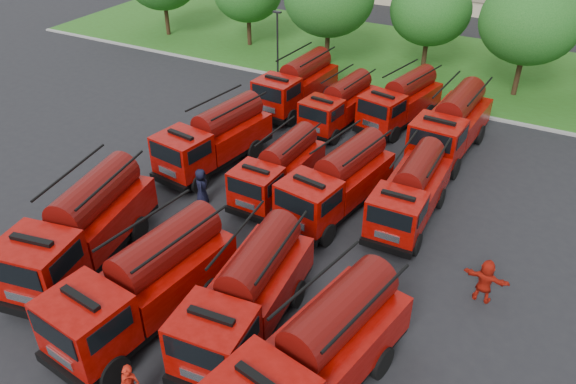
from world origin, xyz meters
The scene contains 22 objects.
ground centered at (0.00, 0.00, 0.00)m, with size 140.00×140.00×0.00m, color black.
lawn centered at (0.00, 26.00, 0.06)m, with size 70.00×16.00×0.12m, color #275015.
curb centered at (0.00, 17.90, 0.07)m, with size 70.00×0.30×0.14m, color gray.
tree_3 centered at (-1.00, 24.00, 4.68)m, with size 5.88×5.88×7.19m.
tree_4 centered at (6.00, 22.50, 5.22)m, with size 6.55×6.55×8.01m.
lamp_post_0 centered at (-10.00, 17.20, 2.90)m, with size 0.60×0.25×5.11m.
fire_truck_0 centered at (-7.11, -4.89, 1.82)m, with size 4.09×8.29×3.61m.
fire_truck_1 centered at (-2.56, -6.28, 1.77)m, with size 3.59×7.99×3.52m.
fire_truck_2 centered at (1.01, -4.92, 1.68)m, with size 3.18×7.51×3.33m.
fire_truck_3 centered at (4.47, -6.33, 1.80)m, with size 4.17×8.22×3.57m.
fire_truck_4 centered at (-6.96, 4.69, 1.67)m, with size 3.52×7.58×3.32m.
fire_truck_5 centered at (-2.48, 3.78, 1.45)m, with size 2.51×6.41×2.88m.
fire_truck_6 centered at (0.74, 3.76, 1.64)m, with size 3.58×7.44×3.25m.
fire_truck_7 centered at (4.07, 4.68, 1.54)m, with size 2.54×6.74×3.05m.
fire_truck_8 centered at (-6.56, 13.63, 1.66)m, with size 3.08×7.39×3.29m.
fire_truck_9 centered at (-2.94, 12.37, 1.46)m, with size 2.93×6.60×2.91m.
fire_truck_10 centered at (0.29, 14.51, 1.55)m, with size 3.74×7.12×3.09m.
fire_truck_11 centered at (4.01, 12.27, 1.74)m, with size 3.20×7.78×3.47m.
firefighter_2 centered at (4.88, -3.51, 0.00)m, with size 1.06×0.60×1.80m, color #B21B0D.
firefighter_3 centered at (4.70, -4.97, 0.00)m, with size 1.27×0.66×1.97m, color black.
firefighter_4 centered at (-5.37, 1.11, 0.00)m, with size 0.96×0.63×1.97m, color black.
firefighter_5 centered at (8.40, 0.75, 0.00)m, with size 1.80×0.78×1.94m, color #B21B0D.
Camera 1 is at (9.37, -17.43, 15.84)m, focal length 35.00 mm.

